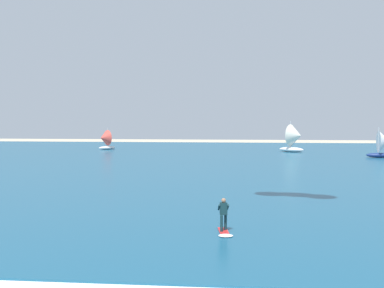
% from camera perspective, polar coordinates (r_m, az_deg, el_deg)
% --- Properties ---
extents(ocean, '(160.00, 90.00, 0.10)m').
position_cam_1_polar(ocean, '(60.90, 2.50, -2.11)').
color(ocean, navy).
rests_on(ocean, ground).
extents(shoreline_foam, '(85.28, 1.86, 0.01)m').
position_cam_1_polar(shoreline_foam, '(16.63, -1.60, -16.99)').
color(shoreline_foam, white).
rests_on(shoreline_foam, ground).
extents(kitesurfer, '(0.84, 2.01, 1.67)m').
position_cam_1_polar(kitesurfer, '(23.40, 3.90, -9.22)').
color(kitesurfer, red).
rests_on(kitesurfer, ocean).
extents(sailboat_center_horizon, '(3.65, 3.10, 4.24)m').
position_cam_1_polar(sailboat_center_horizon, '(70.93, 22.20, 0.03)').
color(sailboat_center_horizon, navy).
rests_on(sailboat_center_horizon, ocean).
extents(sailboat_near_shore, '(3.36, 3.41, 3.84)m').
position_cam_1_polar(sailboat_near_shore, '(83.41, -10.54, 0.53)').
color(sailboat_near_shore, white).
rests_on(sailboat_near_shore, ocean).
extents(sailboat_leading, '(4.56, 4.19, 5.07)m').
position_cam_1_polar(sailboat_leading, '(77.76, 12.37, 0.73)').
color(sailboat_leading, white).
rests_on(sailboat_leading, ocean).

